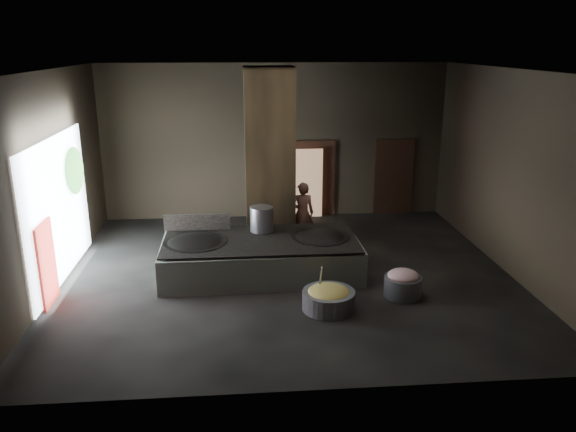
{
  "coord_description": "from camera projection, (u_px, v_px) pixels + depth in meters",
  "views": [
    {
      "loc": [
        -1.01,
        -11.77,
        5.04
      ],
      "look_at": [
        0.03,
        0.4,
        1.25
      ],
      "focal_mm": 35.0,
      "sensor_mm": 36.0,
      "label": 1
    }
  ],
  "objects": [
    {
      "name": "platform_cap",
      "position": [
        261.0,
        240.0,
        12.55
      ],
      "size": [
        4.31,
        2.07,
        0.03
      ],
      "primitive_type": "cube",
      "color": "black",
      "rests_on": "hearth_platform"
    },
    {
      "name": "tree_silhouette",
      "position": [
        75.0,
        171.0,
        12.97
      ],
      "size": [
        0.28,
        1.1,
        1.1
      ],
      "primitive_type": "ellipsoid",
      "color": "#194714",
      "rests_on": "left_opening"
    },
    {
      "name": "ladle",
      "position": [
        320.0,
        281.0,
        11.05
      ],
      "size": [
        0.04,
        0.41,
        0.74
      ],
      "primitive_type": "cylinder",
      "rotation": [
        0.49,
        0.0,
        -0.02
      ],
      "color": "#B5B6BD",
      "rests_on": "veg_basin"
    },
    {
      "name": "pillar",
      "position": [
        269.0,
        160.0,
        13.89
      ],
      "size": [
        1.2,
        1.2,
        4.5
      ],
      "primitive_type": "cube",
      "color": "black",
      "rests_on": "ground"
    },
    {
      "name": "hearth_platform",
      "position": [
        261.0,
        258.0,
        12.67
      ],
      "size": [
        4.45,
        2.19,
        0.77
      ],
      "primitive_type": "cube",
      "rotation": [
        0.0,
        0.0,
        0.02
      ],
      "color": "#ABB9A6",
      "rests_on": "ground"
    },
    {
      "name": "floor",
      "position": [
        288.0,
        276.0,
        12.79
      ],
      "size": [
        10.0,
        9.0,
        0.1
      ],
      "primitive_type": "cube",
      "color": "black",
      "rests_on": "ground"
    },
    {
      "name": "wok_right_rim",
      "position": [
        320.0,
        237.0,
        12.7
      ],
      "size": [
        1.32,
        1.32,
        0.05
      ],
      "primitive_type": "cylinder",
      "color": "black",
      "rests_on": "hearth_platform"
    },
    {
      "name": "ceiling",
      "position": [
        288.0,
        67.0,
        11.43
      ],
      "size": [
        10.0,
        9.0,
        0.1
      ],
      "primitive_type": "cube",
      "color": "black",
      "rests_on": "back_wall"
    },
    {
      "name": "wok_right",
      "position": [
        320.0,
        240.0,
        12.72
      ],
      "size": [
        1.29,
        1.29,
        0.36
      ],
      "primitive_type": "ellipsoid",
      "color": "black",
      "rests_on": "hearth_platform"
    },
    {
      "name": "left_wall",
      "position": [
        47.0,
        182.0,
        11.7
      ],
      "size": [
        0.1,
        9.0,
        4.5
      ],
      "primitive_type": "cube",
      "color": "black",
      "rests_on": "ground"
    },
    {
      "name": "meat_basin",
      "position": [
        403.0,
        286.0,
        11.6
      ],
      "size": [
        0.93,
        0.93,
        0.43
      ],
      "primitive_type": "cylinder",
      "rotation": [
        0.0,
        0.0,
        -0.23
      ],
      "color": "slate",
      "rests_on": "ground"
    },
    {
      "name": "meat_fill",
      "position": [
        403.0,
        276.0,
        11.53
      ],
      "size": [
        0.64,
        0.64,
        0.25
      ],
      "primitive_type": "ellipsoid",
      "color": "#BF7275",
      "rests_on": "meat_basin"
    },
    {
      "name": "right_wall",
      "position": [
        513.0,
        173.0,
        12.52
      ],
      "size": [
        0.1,
        9.0,
        4.5
      ],
      "primitive_type": "cube",
      "color": "black",
      "rests_on": "ground"
    },
    {
      "name": "doorway_far_glow",
      "position": [
        388.0,
        180.0,
        17.04
      ],
      "size": [
        0.77,
        0.04,
        1.83
      ],
      "primitive_type": "cube",
      "color": "#8C6647",
      "rests_on": "ground"
    },
    {
      "name": "doorway_near_glow",
      "position": [
        308.0,
        183.0,
        16.59
      ],
      "size": [
        0.87,
        0.04,
        2.06
      ],
      "primitive_type": "cube",
      "color": "#8C6647",
      "rests_on": "ground"
    },
    {
      "name": "veg_basin",
      "position": [
        329.0,
        300.0,
        11.02
      ],
      "size": [
        1.37,
        1.37,
        0.38
      ],
      "primitive_type": "cylinder",
      "rotation": [
        0.0,
        0.0,
        0.42
      ],
      "color": "slate",
      "rests_on": "ground"
    },
    {
      "name": "cook",
      "position": [
        302.0,
        213.0,
        14.46
      ],
      "size": [
        0.61,
        0.41,
        1.65
      ],
      "primitive_type": "imported",
      "rotation": [
        0.0,
        0.0,
        3.1
      ],
      "color": "#99604E",
      "rests_on": "ground"
    },
    {
      "name": "left_opening",
      "position": [
        59.0,
        209.0,
        12.09
      ],
      "size": [
        0.04,
        4.2,
        3.1
      ],
      "primitive_type": "cube",
      "color": "white",
      "rests_on": "ground"
    },
    {
      "name": "front_wall",
      "position": [
        316.0,
        253.0,
        7.78
      ],
      "size": [
        10.0,
        0.1,
        4.5
      ],
      "primitive_type": "cube",
      "color": "black",
      "rests_on": "ground"
    },
    {
      "name": "doorway_far",
      "position": [
        394.0,
        178.0,
        16.98
      ],
      "size": [
        1.18,
        0.08,
        2.38
      ],
      "primitive_type": "cube",
      "color": "black",
      "rests_on": "ground"
    },
    {
      "name": "splash_guard",
      "position": [
        197.0,
        222.0,
        13.08
      ],
      "size": [
        1.53,
        0.09,
        0.38
      ],
      "primitive_type": "cube",
      "rotation": [
        0.0,
        0.0,
        0.02
      ],
      "color": "black",
      "rests_on": "hearth_platform"
    },
    {
      "name": "back_wall",
      "position": [
        275.0,
        142.0,
        16.44
      ],
      "size": [
        10.0,
        0.1,
        4.5
      ],
      "primitive_type": "cube",
      "color": "black",
      "rests_on": "ground"
    },
    {
      "name": "veg_fill",
      "position": [
        329.0,
        293.0,
        10.98
      ],
      "size": [
        0.85,
        0.85,
        0.26
      ],
      "primitive_type": "ellipsoid",
      "color": "#99B256",
      "rests_on": "veg_basin"
    },
    {
      "name": "stock_pot",
      "position": [
        262.0,
        219.0,
        12.98
      ],
      "size": [
        0.54,
        0.54,
        0.57
      ],
      "primitive_type": "cylinder",
      "color": "#B5B6BD",
      "rests_on": "hearth_platform"
    },
    {
      "name": "wok_left_rim",
      "position": [
        195.0,
        242.0,
        12.38
      ],
      "size": [
        1.42,
        1.42,
        0.05
      ],
      "primitive_type": "cylinder",
      "color": "black",
      "rests_on": "hearth_platform"
    },
    {
      "name": "doorway_near",
      "position": [
        315.0,
        180.0,
        16.78
      ],
      "size": [
        1.18,
        0.08,
        2.38
      ],
      "primitive_type": "cube",
      "color": "black",
      "rests_on": "ground"
    },
    {
      "name": "pavilion_sliver",
      "position": [
        47.0,
        264.0,
        11.08
      ],
      "size": [
        0.05,
        0.9,
        1.7
      ],
      "primitive_type": "cube",
      "color": "maroon",
      "rests_on": "ground"
    },
    {
      "name": "wok_left",
      "position": [
        195.0,
        245.0,
        12.4
      ],
      "size": [
        1.39,
        1.39,
        0.38
      ],
      "primitive_type": "ellipsoid",
      "color": "black",
      "rests_on": "hearth_platform"
    }
  ]
}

